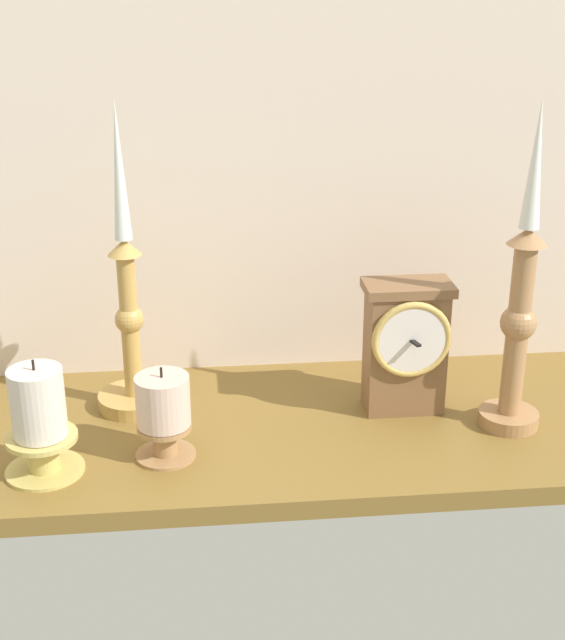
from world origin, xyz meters
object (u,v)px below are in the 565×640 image
mantel_clock (406,345)px  pillar_candle_front (40,422)px  pillar_candle_near_clock (164,413)px  candlestick_tall_left (129,321)px  candlestick_tall_center (519,313)px

mantel_clock → pillar_candle_front: mantel_clock is taller
mantel_clock → pillar_candle_near_clock: 31.98cm
candlestick_tall_left → pillar_candle_front: 18.82cm
candlestick_tall_left → pillar_candle_near_clock: 15.30cm
mantel_clock → candlestick_tall_center: (12.30, -5.52, 6.08)cm
candlestick_tall_left → pillar_candle_front: size_ratio=2.83×
pillar_candle_front → pillar_candle_near_clock: 13.85cm
mantel_clock → candlestick_tall_left: (-34.78, 4.28, 3.04)cm
mantel_clock → candlestick_tall_center: size_ratio=0.43×
candlestick_tall_left → candlestick_tall_center: bearing=-11.8°
mantel_clock → candlestick_tall_center: bearing=-24.2°
candlestick_tall_left → pillar_candle_near_clock: size_ratio=3.44×
candlestick_tall_center → pillar_candle_near_clock: 43.97cm
candlestick_tall_center → pillar_candle_front: bearing=-174.5°
mantel_clock → pillar_candle_front: size_ratio=1.23×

